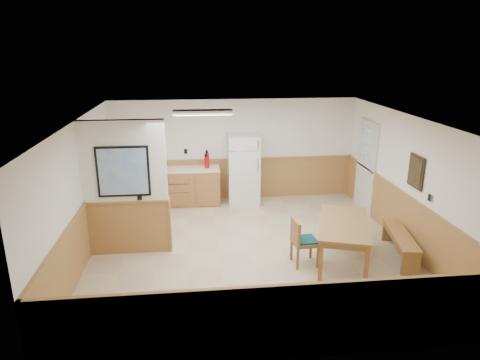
{
  "coord_description": "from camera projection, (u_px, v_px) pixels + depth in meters",
  "views": [
    {
      "loc": [
        -1.0,
        -7.29,
        3.7
      ],
      "look_at": [
        -0.15,
        0.4,
        1.28
      ],
      "focal_mm": 32.0,
      "sensor_mm": 36.0,
      "label": 1
    }
  ],
  "objects": [
    {
      "name": "dining_bench",
      "position": [
        400.0,
        239.0,
        7.79
      ],
      "size": [
        0.59,
        1.49,
        0.45
      ],
      "rotation": [
        0.0,
        0.0,
        -0.19
      ],
      "color": "olive",
      "rests_on": "ground"
    },
    {
      "name": "kitchen_counter",
      "position": [
        186.0,
        186.0,
        10.41
      ],
      "size": [
        2.2,
        0.61,
        1.0
      ],
      "color": "#B1683E",
      "rests_on": "ground"
    },
    {
      "name": "wainscot_back",
      "position": [
        235.0,
        179.0,
        10.81
      ],
      "size": [
        6.0,
        0.04,
        1.0
      ],
      "primitive_type": "cube",
      "color": "olive",
      "rests_on": "ground"
    },
    {
      "name": "dining_table",
      "position": [
        344.0,
        227.0,
        7.53
      ],
      "size": [
        1.33,
        1.86,
        0.75
      ],
      "rotation": [
        0.0,
        0.0,
        -0.32
      ],
      "color": "olive",
      "rests_on": "ground"
    },
    {
      "name": "dining_chair",
      "position": [
        300.0,
        238.0,
        7.47
      ],
      "size": [
        0.62,
        0.46,
        0.85
      ],
      "rotation": [
        0.0,
        0.0,
        0.08
      ],
      "color": "olive",
      "rests_on": "ground"
    },
    {
      "name": "partition_wall",
      "position": [
        126.0,
        190.0,
        7.71
      ],
      "size": [
        1.5,
        0.2,
        2.5
      ],
      "color": "white",
      "rests_on": "ground"
    },
    {
      "name": "fluorescent_fixture",
      "position": [
        203.0,
        112.0,
        8.55
      ],
      "size": [
        1.2,
        0.3,
        0.09
      ],
      "color": "silver",
      "rests_on": "ceiling"
    },
    {
      "name": "refrigerator",
      "position": [
        243.0,
        169.0,
        10.39
      ],
      "size": [
        0.76,
        0.73,
        1.69
      ],
      "rotation": [
        0.0,
        0.0,
        -0.01
      ],
      "color": "white",
      "rests_on": "ground"
    },
    {
      "name": "wainscot_right",
      "position": [
        402.0,
        219.0,
        8.29
      ],
      "size": [
        0.04,
        6.0,
        1.0
      ],
      "primitive_type": "cube",
      "color": "olive",
      "rests_on": "ground"
    },
    {
      "name": "fire_extinguisher",
      "position": [
        207.0,
        160.0,
        10.27
      ],
      "size": [
        0.14,
        0.14,
        0.44
      ],
      "rotation": [
        0.0,
        0.0,
        0.32
      ],
      "color": "#B30911",
      "rests_on": "kitchen_counter"
    },
    {
      "name": "kitchen_window",
      "position": [
        148.0,
        140.0,
        10.27
      ],
      "size": [
        0.8,
        0.04,
        1.0
      ],
      "color": "silver",
      "rests_on": "back_wall"
    },
    {
      "name": "ground",
      "position": [
        250.0,
        250.0,
        8.13
      ],
      "size": [
        6.0,
        6.0,
        0.0
      ],
      "primitive_type": "plane",
      "color": "tan",
      "rests_on": "ground"
    },
    {
      "name": "back_wall",
      "position": [
        234.0,
        150.0,
        10.6
      ],
      "size": [
        6.0,
        0.02,
        2.5
      ],
      "primitive_type": "cube",
      "color": "white",
      "rests_on": "ground"
    },
    {
      "name": "exterior_door",
      "position": [
        366.0,
        166.0,
        9.93
      ],
      "size": [
        0.07,
        1.02,
        2.15
      ],
      "color": "silver",
      "rests_on": "ground"
    },
    {
      "name": "soap_bottle",
      "position": [
        138.0,
        165.0,
        10.13
      ],
      "size": [
        0.1,
        0.1,
        0.25
      ],
      "primitive_type": "cylinder",
      "rotation": [
        0.0,
        0.0,
        -0.31
      ],
      "color": "green",
      "rests_on": "kitchen_counter"
    },
    {
      "name": "left_wall",
      "position": [
        80.0,
        194.0,
        7.44
      ],
      "size": [
        0.02,
        6.0,
        2.5
      ],
      "primitive_type": "cube",
      "color": "white",
      "rests_on": "ground"
    },
    {
      "name": "wall_painting",
      "position": [
        416.0,
        172.0,
        7.69
      ],
      "size": [
        0.04,
        0.5,
        0.6
      ],
      "color": "black",
      "rests_on": "right_wall"
    },
    {
      "name": "right_wall",
      "position": [
        408.0,
        182.0,
        8.07
      ],
      "size": [
        0.02,
        6.0,
        2.5
      ],
      "primitive_type": "cube",
      "color": "white",
      "rests_on": "ground"
    },
    {
      "name": "ceiling",
      "position": [
        251.0,
        119.0,
        7.38
      ],
      "size": [
        6.0,
        6.0,
        0.02
      ],
      "primitive_type": "cube",
      "color": "white",
      "rests_on": "back_wall"
    },
    {
      "name": "wainscot_left",
      "position": [
        86.0,
        233.0,
        7.67
      ],
      "size": [
        0.04,
        6.0,
        1.0
      ],
      "primitive_type": "cube",
      "color": "olive",
      "rests_on": "ground"
    }
  ]
}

